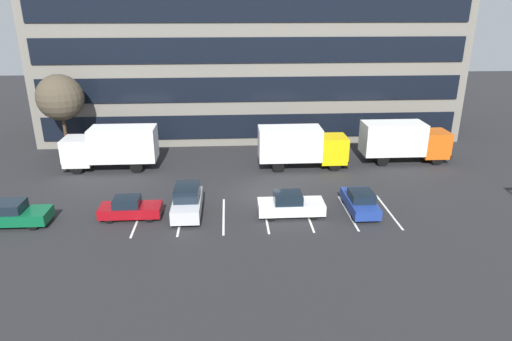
{
  "coord_description": "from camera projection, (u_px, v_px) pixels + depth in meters",
  "views": [
    {
      "loc": [
        -2.31,
        -30.62,
        13.36
      ],
      "look_at": [
        -0.35,
        1.23,
        1.4
      ],
      "focal_mm": 31.68,
      "sensor_mm": 36.0,
      "label": 1
    }
  ],
  "objects": [
    {
      "name": "ground_plane",
      "position": [
        262.0,
        194.0,
        33.44
      ],
      "size": [
        120.0,
        120.0,
        0.0
      ],
      "primitive_type": "plane",
      "color": "#262628"
    },
    {
      "name": "office_building",
      "position": [
        249.0,
        46.0,
        47.06
      ],
      "size": [
        41.7,
        12.0,
        18.0
      ],
      "color": "slate",
      "rests_on": "ground_plane"
    },
    {
      "name": "lot_markings",
      "position": [
        266.0,
        215.0,
        30.17
      ],
      "size": [
        16.94,
        5.4,
        0.01
      ],
      "color": "silver",
      "rests_on": "ground_plane"
    },
    {
      "name": "box_truck_yellow",
      "position": [
        301.0,
        145.0,
        38.14
      ],
      "size": [
        7.59,
        2.51,
        3.52
      ],
      "color": "yellow",
      "rests_on": "ground_plane"
    },
    {
      "name": "box_truck_white",
      "position": [
        112.0,
        146.0,
        37.77
      ],
      "size": [
        7.78,
        2.58,
        3.61
      ],
      "color": "white",
      "rests_on": "ground_plane"
    },
    {
      "name": "box_truck_orange",
      "position": [
        403.0,
        140.0,
        39.52
      ],
      "size": [
        7.68,
        2.54,
        3.56
      ],
      "color": "#D85914",
      "rests_on": "ground_plane"
    },
    {
      "name": "suv_silver",
      "position": [
        187.0,
        201.0,
        29.95
      ],
      "size": [
        1.82,
        4.3,
        1.94
      ],
      "color": "silver",
      "rests_on": "ground_plane"
    },
    {
      "name": "sedan_white",
      "position": [
        290.0,
        205.0,
        29.89
      ],
      "size": [
        4.37,
        1.83,
        1.57
      ],
      "color": "white",
      "rests_on": "ground_plane"
    },
    {
      "name": "sedan_navy",
      "position": [
        360.0,
        202.0,
        30.46
      ],
      "size": [
        1.74,
        4.15,
        1.49
      ],
      "color": "navy",
      "rests_on": "ground_plane"
    },
    {
      "name": "sedan_forest",
      "position": [
        13.0,
        214.0,
        28.57
      ],
      "size": [
        4.4,
        1.84,
        1.57
      ],
      "color": "#0C5933",
      "rests_on": "ground_plane"
    },
    {
      "name": "sedan_maroon",
      "position": [
        130.0,
        208.0,
        29.54
      ],
      "size": [
        3.98,
        1.66,
        1.42
      ],
      "color": "maroon",
      "rests_on": "ground_plane"
    },
    {
      "name": "bare_tree",
      "position": [
        60.0,
        98.0,
        39.37
      ],
      "size": [
        4.01,
        4.01,
        7.52
      ],
      "color": "#473323",
      "rests_on": "ground_plane"
    }
  ]
}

